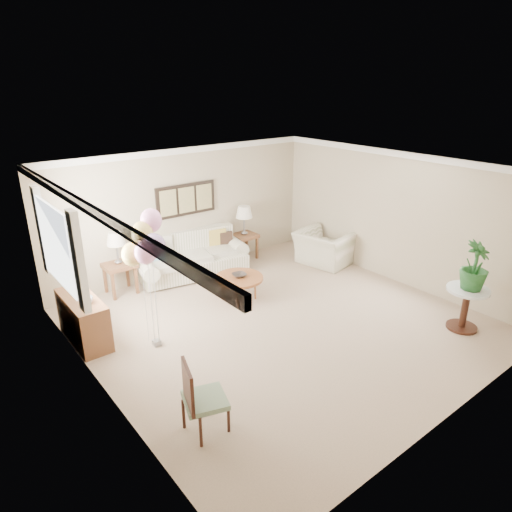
# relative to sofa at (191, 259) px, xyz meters

# --- Properties ---
(ground_plane) EXTENTS (6.00, 6.00, 0.00)m
(ground_plane) POSITION_rel_sofa_xyz_m (0.10, -2.71, -0.35)
(ground_plane) COLOR tan
(room_shell) EXTENTS (6.04, 6.04, 2.60)m
(room_shell) POSITION_rel_sofa_xyz_m (-0.01, -2.62, 1.27)
(room_shell) COLOR #BCAE93
(room_shell) RESTS_ON ground
(wall_art_triptych) EXTENTS (1.35, 0.06, 0.65)m
(wall_art_triptych) POSITION_rel_sofa_xyz_m (0.10, 0.25, 1.20)
(wall_art_triptych) COLOR black
(wall_art_triptych) RESTS_ON ground
(sofa) EXTENTS (2.57, 1.27, 0.89)m
(sofa) POSITION_rel_sofa_xyz_m (0.00, 0.00, 0.00)
(sofa) COLOR white
(sofa) RESTS_ON ground
(end_table_left) EXTENTS (0.57, 0.52, 0.62)m
(end_table_left) POSITION_rel_sofa_xyz_m (-1.53, 0.07, 0.17)
(end_table_left) COLOR brown
(end_table_left) RESTS_ON ground
(end_table_right) EXTENTS (0.53, 0.48, 0.58)m
(end_table_right) POSITION_rel_sofa_xyz_m (1.43, 0.05, 0.13)
(end_table_right) COLOR brown
(end_table_right) RESTS_ON ground
(lamp_left) EXTENTS (0.35, 0.35, 0.62)m
(lamp_left) POSITION_rel_sofa_xyz_m (-1.53, 0.07, 0.74)
(lamp_left) COLOR gray
(lamp_left) RESTS_ON end_table_left
(lamp_right) EXTENTS (0.37, 0.37, 0.65)m
(lamp_right) POSITION_rel_sofa_xyz_m (1.43, 0.05, 0.73)
(lamp_right) COLOR gray
(lamp_right) RESTS_ON end_table_right
(coffee_table) EXTENTS (0.90, 0.90, 0.45)m
(coffee_table) POSITION_rel_sofa_xyz_m (0.10, -1.55, 0.06)
(coffee_table) COLOR brown
(coffee_table) RESTS_ON ground
(decor_bowl) EXTENTS (0.30, 0.30, 0.06)m
(decor_bowl) POSITION_rel_sofa_xyz_m (0.10, -1.55, 0.13)
(decor_bowl) COLOR #302925
(decor_bowl) RESTS_ON coffee_table
(armchair) EXTENTS (1.17, 1.29, 0.73)m
(armchair) POSITION_rel_sofa_xyz_m (2.62, -1.29, 0.01)
(armchair) COLOR white
(armchair) RESTS_ON ground
(side_table) EXTENTS (0.67, 0.67, 0.72)m
(side_table) POSITION_rel_sofa_xyz_m (2.35, -4.70, 0.19)
(side_table) COLOR silver
(side_table) RESTS_ON ground
(potted_plant) EXTENTS (0.45, 0.45, 0.79)m
(potted_plant) POSITION_rel_sofa_xyz_m (2.37, -4.73, 0.77)
(potted_plant) COLOR #19511B
(potted_plant) RESTS_ON side_table
(accent_chair) EXTENTS (0.59, 0.59, 0.97)m
(accent_chair) POSITION_rel_sofa_xyz_m (-2.31, -4.05, 0.15)
(accent_chair) COLOR gray
(accent_chair) RESTS_ON ground
(credenza) EXTENTS (0.46, 1.20, 0.74)m
(credenza) POSITION_rel_sofa_xyz_m (-2.66, -1.21, 0.02)
(credenza) COLOR brown
(credenza) RESTS_ON ground
(vase_white) EXTENTS (0.24, 0.24, 0.20)m
(vase_white) POSITION_rel_sofa_xyz_m (-2.64, -1.44, 0.49)
(vase_white) COLOR silver
(vase_white) RESTS_ON credenza
(vase_sage) EXTENTS (0.24, 0.24, 0.19)m
(vase_sage) POSITION_rel_sofa_xyz_m (-2.64, -0.94, 0.48)
(vase_sage) COLOR #B5C3A9
(vase_sage) RESTS_ON credenza
(balloon_cluster) EXTENTS (0.65, 0.55, 2.14)m
(balloon_cluster) POSITION_rel_sofa_xyz_m (-1.86, -2.02, 1.34)
(balloon_cluster) COLOR gray
(balloon_cluster) RESTS_ON ground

